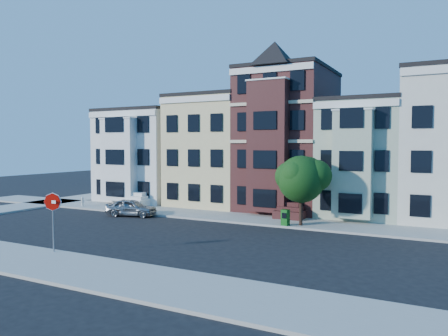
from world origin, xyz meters
The scene contains 12 objects.
ground centered at (0.00, 0.00, 0.00)m, with size 120.00×120.00×0.00m, color black.
far_sidewalk centered at (0.00, 8.00, 0.07)m, with size 60.00×4.00×0.15m, color #9E9B93.
near_sidewalk centered at (0.00, -8.00, 0.07)m, with size 60.00×4.00×0.15m, color #9E9B93.
house_white centered at (-15.00, 14.50, 4.50)m, with size 8.00×9.00×9.00m, color white.
house_yellow centered at (-7.00, 14.50, 5.00)m, with size 7.00×9.00×10.00m, color beige.
house_brown centered at (0.00, 14.50, 6.00)m, with size 7.00×9.00×12.00m, color #3E1918.
house_green centered at (6.50, 14.50, 4.50)m, with size 6.00×9.00×9.00m, color #A0AE93.
street_tree centered at (3.59, 6.82, 3.14)m, with size 5.13×5.13×5.97m, color #1D4A18, non-canonical shape.
parked_car centered at (-9.96, 5.20, 0.69)m, with size 1.64×4.06×1.38m, color gray.
newspaper_box centered at (2.66, 6.30, 0.70)m, with size 0.49×0.44×1.10m, color #0D5215.
fire_hydrant centered at (-17.00, 6.87, 0.48)m, with size 0.23×0.23×0.65m, color beige.
stop_sign centered at (-5.54, -6.39, 1.89)m, with size 0.96×0.13×3.49m, color #B90801, non-canonical shape.
Camera 1 is at (12.74, -22.20, 5.70)m, focal length 35.00 mm.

